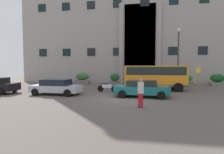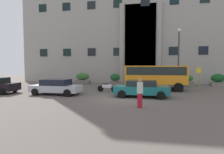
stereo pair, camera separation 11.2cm
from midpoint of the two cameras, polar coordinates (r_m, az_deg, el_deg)
The scene contains 14 objects.
ground_plane at distance 13.55m, azimuth 2.95°, elevation -7.33°, with size 80.00×64.00×0.12m, color #5C544D.
office_building_facade at distance 31.86m, azimuth 6.51°, elevation 18.47°, with size 35.38×9.66×21.55m.
orange_minibus at distance 18.83m, azimuth 13.70°, elevation 0.51°, with size 6.20×2.60×2.57m.
bus_stop_sign at distance 21.52m, azimuth 26.28°, elevation 0.43°, with size 0.44×0.08×2.38m.
hedge_planter_far_east at distance 23.68m, azimuth 0.80°, elevation -0.79°, with size 1.43×0.70×1.53m.
hedge_planter_far_west at distance 25.01m, azimuth -9.82°, elevation -0.55°, with size 2.00×0.93×1.59m.
hedge_planter_entrance_right at distance 25.93m, azimuth 31.23°, elevation -0.87°, with size 1.84×0.99×1.57m.
hedge_planter_entrance_left at distance 24.28m, azimuth 23.00°, elevation -1.03°, with size 1.75×0.81×1.46m.
parked_sedan_second at distance 14.39m, azimuth 9.46°, elevation -3.68°, with size 4.42×2.19×1.34m.
parked_sedan_far at distance 16.09m, azimuth -18.02°, elevation -3.06°, with size 4.43×2.12×1.36m.
motorcycle_far_end at distance 16.94m, azimuth -1.91°, elevation -3.40°, with size 2.03×0.72×0.89m.
scooter_by_planter at distance 16.43m, azimuth 7.50°, elevation -3.63°, with size 2.05×0.77×0.89m.
pedestrian_child_trailing at distance 10.58m, azimuth 9.09°, elevation -5.14°, with size 0.36×0.36×1.77m.
lamppost_plaza_centre at distance 22.34m, azimuth 20.81°, elevation 7.37°, with size 0.40×0.40×6.97m.
Camera 1 is at (1.34, -13.25, 2.45)m, focal length 27.86 mm.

